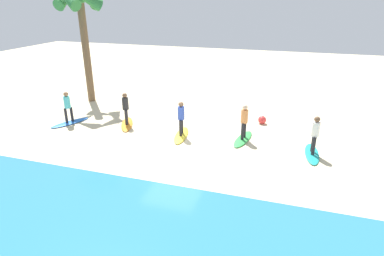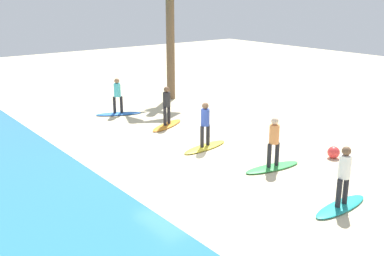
# 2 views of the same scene
# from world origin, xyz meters

# --- Properties ---
(ground_plane) EXTENTS (60.00, 60.00, 0.00)m
(ground_plane) POSITION_xyz_m (0.00, 0.00, 0.00)
(ground_plane) COLOR beige
(surfboard_teal) EXTENTS (0.65, 2.12, 0.09)m
(surfboard_teal) POSITION_xyz_m (-5.91, -1.10, 0.04)
(surfboard_teal) COLOR teal
(surfboard_teal) RESTS_ON ground
(surfer_teal) EXTENTS (0.32, 0.46, 1.64)m
(surfer_teal) POSITION_xyz_m (-5.91, -1.10, 1.04)
(surfer_teal) COLOR #232328
(surfer_teal) RESTS_ON surfboard_teal
(surfboard_green) EXTENTS (0.87, 2.16, 0.09)m
(surfboard_green) POSITION_xyz_m (-2.86, -1.78, 0.04)
(surfboard_green) COLOR green
(surfboard_green) RESTS_ON ground
(surfer_green) EXTENTS (0.32, 0.46, 1.64)m
(surfer_green) POSITION_xyz_m (-2.86, -1.78, 1.04)
(surfer_green) COLOR #232328
(surfer_green) RESTS_ON surfboard_green
(surfboard_yellow) EXTENTS (0.86, 2.16, 0.09)m
(surfboard_yellow) POSITION_xyz_m (0.05, -1.33, 0.04)
(surfboard_yellow) COLOR yellow
(surfboard_yellow) RESTS_ON ground
(surfer_yellow) EXTENTS (0.32, 0.46, 1.64)m
(surfer_yellow) POSITION_xyz_m (0.05, -1.33, 1.04)
(surfer_yellow) COLOR #232328
(surfer_yellow) RESTS_ON surfboard_yellow
(surfboard_orange) EXTENTS (1.37, 2.14, 0.09)m
(surfboard_orange) POSITION_xyz_m (3.26, -1.86, 0.04)
(surfboard_orange) COLOR orange
(surfboard_orange) RESTS_ON ground
(surfer_orange) EXTENTS (0.32, 0.43, 1.64)m
(surfer_orange) POSITION_xyz_m (3.26, -1.86, 1.04)
(surfer_orange) COLOR #232328
(surfer_orange) RESTS_ON surfboard_orange
(surfboard_blue) EXTENTS (1.39, 2.14, 0.09)m
(surfboard_blue) POSITION_xyz_m (6.26, -1.17, 0.04)
(surfboard_blue) COLOR blue
(surfboard_blue) RESTS_ON ground
(surfer_blue) EXTENTS (0.32, 0.43, 1.64)m
(surfer_blue) POSITION_xyz_m (6.26, -1.17, 1.04)
(surfer_blue) COLOR #232328
(surfer_blue) RESTS_ON surfboard_blue
(palm_tree) EXTENTS (2.88, 3.03, 6.87)m
(palm_tree) POSITION_xyz_m (7.49, -5.09, 5.51)
(palm_tree) COLOR brown
(palm_tree) RESTS_ON ground
(beach_ball) EXTENTS (0.42, 0.42, 0.42)m
(beach_ball) POSITION_xyz_m (-3.48, -4.18, 0.21)
(beach_ball) COLOR #E53838
(beach_ball) RESTS_ON ground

